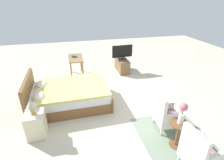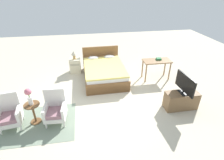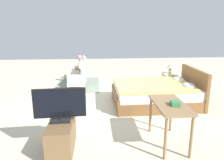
{
  "view_description": "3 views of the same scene",
  "coord_description": "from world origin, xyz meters",
  "px_view_note": "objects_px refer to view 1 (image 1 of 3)",
  "views": [
    {
      "loc": [
        -4.31,
        0.98,
        2.9
      ],
      "look_at": [
        0.08,
        -0.1,
        0.7
      ],
      "focal_mm": 28.0,
      "sensor_mm": 36.0,
      "label": 1
    },
    {
      "loc": [
        -0.49,
        -4.9,
        3.37
      ],
      "look_at": [
        0.29,
        -0.14,
        0.63
      ],
      "focal_mm": 28.0,
      "sensor_mm": 36.0,
      "label": 2
    },
    {
      "loc": [
        5.64,
        -0.48,
        2.1
      ],
      "look_at": [
        0.17,
        -0.04,
        0.7
      ],
      "focal_mm": 35.0,
      "sensor_mm": 36.0,
      "label": 3
    }
  ],
  "objects_px": {
    "book_stack": "(74,56)",
    "side_table": "(178,132)",
    "bed": "(68,95)",
    "vanity_desk": "(76,60)",
    "table_lamp": "(31,106)",
    "nightstand": "(36,125)",
    "armchair_by_window_left": "(198,153)",
    "tv_stand": "(122,65)",
    "armchair_by_window_right": "(166,114)",
    "tv_flatscreen": "(122,52)",
    "flower_vase": "(183,111)"
  },
  "relations": [
    {
      "from": "side_table",
      "to": "flower_vase",
      "type": "height_order",
      "value": "flower_vase"
    },
    {
      "from": "side_table",
      "to": "tv_stand",
      "type": "distance_m",
      "value": 4.19
    },
    {
      "from": "tv_stand",
      "to": "book_stack",
      "type": "relative_size",
      "value": 4.18
    },
    {
      "from": "bed",
      "to": "tv_stand",
      "type": "xyz_separation_m",
      "value": [
        2.05,
        -2.23,
        -0.03
      ]
    },
    {
      "from": "flower_vase",
      "to": "table_lamp",
      "type": "relative_size",
      "value": 1.45
    },
    {
      "from": "flower_vase",
      "to": "nightstand",
      "type": "xyz_separation_m",
      "value": [
        1.03,
        2.9,
        -0.59
      ]
    },
    {
      "from": "bed",
      "to": "flower_vase",
      "type": "xyz_separation_m",
      "value": [
        -2.15,
        -2.17,
        0.59
      ]
    },
    {
      "from": "bed",
      "to": "tv_stand",
      "type": "height_order",
      "value": "bed"
    },
    {
      "from": "table_lamp",
      "to": "book_stack",
      "type": "height_order",
      "value": "table_lamp"
    },
    {
      "from": "nightstand",
      "to": "armchair_by_window_left",
      "type": "bearing_deg",
      "value": -118.66
    },
    {
      "from": "bed",
      "to": "vanity_desk",
      "type": "distance_m",
      "value": 2.05
    },
    {
      "from": "side_table",
      "to": "nightstand",
      "type": "xyz_separation_m",
      "value": [
        1.03,
        2.9,
        -0.07
      ]
    },
    {
      "from": "nightstand",
      "to": "book_stack",
      "type": "distance_m",
      "value": 3.39
    },
    {
      "from": "nightstand",
      "to": "vanity_desk",
      "type": "bearing_deg",
      "value": -19.26
    },
    {
      "from": "nightstand",
      "to": "bed",
      "type": "bearing_deg",
      "value": -33.2
    },
    {
      "from": "table_lamp",
      "to": "bed",
      "type": "bearing_deg",
      "value": -33.22
    },
    {
      "from": "bed",
      "to": "book_stack",
      "type": "height_order",
      "value": "bed"
    },
    {
      "from": "bed",
      "to": "armchair_by_window_left",
      "type": "height_order",
      "value": "bed"
    },
    {
      "from": "bed",
      "to": "flower_vase",
      "type": "relative_size",
      "value": 4.65
    },
    {
      "from": "book_stack",
      "to": "side_table",
      "type": "bearing_deg",
      "value": -156.06
    },
    {
      "from": "armchair_by_window_left",
      "to": "vanity_desk",
      "type": "distance_m",
      "value": 5.06
    },
    {
      "from": "armchair_by_window_left",
      "to": "book_stack",
      "type": "bearing_deg",
      "value": 21.67
    },
    {
      "from": "bed",
      "to": "side_table",
      "type": "distance_m",
      "value": 3.05
    },
    {
      "from": "armchair_by_window_right",
      "to": "flower_vase",
      "type": "height_order",
      "value": "flower_vase"
    },
    {
      "from": "tv_stand",
      "to": "flower_vase",
      "type": "bearing_deg",
      "value": 179.17
    },
    {
      "from": "table_lamp",
      "to": "book_stack",
      "type": "relative_size",
      "value": 1.44
    },
    {
      "from": "bed",
      "to": "armchair_by_window_left",
      "type": "bearing_deg",
      "value": -141.03
    },
    {
      "from": "armchair_by_window_right",
      "to": "armchair_by_window_left",
      "type": "bearing_deg",
      "value": -179.98
    },
    {
      "from": "vanity_desk",
      "to": "book_stack",
      "type": "distance_m",
      "value": 0.18
    },
    {
      "from": "armchair_by_window_left",
      "to": "tv_flatscreen",
      "type": "bearing_deg",
      "value": -0.35
    },
    {
      "from": "armchair_by_window_left",
      "to": "nightstand",
      "type": "relative_size",
      "value": 1.55
    },
    {
      "from": "bed",
      "to": "armchair_by_window_right",
      "type": "xyz_separation_m",
      "value": [
        -1.58,
        -2.2,
        0.08
      ]
    },
    {
      "from": "tv_stand",
      "to": "tv_flatscreen",
      "type": "xyz_separation_m",
      "value": [
        0.0,
        0.0,
        0.56
      ]
    },
    {
      "from": "nightstand",
      "to": "table_lamp",
      "type": "relative_size",
      "value": 1.8
    },
    {
      "from": "table_lamp",
      "to": "tv_flatscreen",
      "type": "xyz_separation_m",
      "value": [
        3.17,
        -2.96,
        0.02
      ]
    },
    {
      "from": "side_table",
      "to": "nightstand",
      "type": "height_order",
      "value": "nightstand"
    },
    {
      "from": "book_stack",
      "to": "tv_stand",
      "type": "bearing_deg",
      "value": -90.65
    },
    {
      "from": "armchair_by_window_right",
      "to": "table_lamp",
      "type": "relative_size",
      "value": 2.79
    },
    {
      "from": "bed",
      "to": "armchair_by_window_right",
      "type": "bearing_deg",
      "value": -125.64
    },
    {
      "from": "side_table",
      "to": "tv_flatscreen",
      "type": "bearing_deg",
      "value": -0.82
    },
    {
      "from": "table_lamp",
      "to": "book_stack",
      "type": "xyz_separation_m",
      "value": [
        3.19,
        -1.03,
        -0.01
      ]
    },
    {
      "from": "side_table",
      "to": "table_lamp",
      "type": "distance_m",
      "value": 3.11
    },
    {
      "from": "nightstand",
      "to": "tv_flatscreen",
      "type": "height_order",
      "value": "tv_flatscreen"
    },
    {
      "from": "book_stack",
      "to": "bed",
      "type": "bearing_deg",
      "value": 171.81
    },
    {
      "from": "bed",
      "to": "table_lamp",
      "type": "bearing_deg",
      "value": 146.78
    },
    {
      "from": "bed",
      "to": "vanity_desk",
      "type": "relative_size",
      "value": 2.13
    },
    {
      "from": "armchair_by_window_left",
      "to": "side_table",
      "type": "relative_size",
      "value": 1.55
    },
    {
      "from": "table_lamp",
      "to": "vanity_desk",
      "type": "bearing_deg",
      "value": -19.27
    },
    {
      "from": "tv_stand",
      "to": "book_stack",
      "type": "distance_m",
      "value": 2.0
    },
    {
      "from": "bed",
      "to": "armchair_by_window_left",
      "type": "relative_size",
      "value": 2.41
    }
  ]
}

